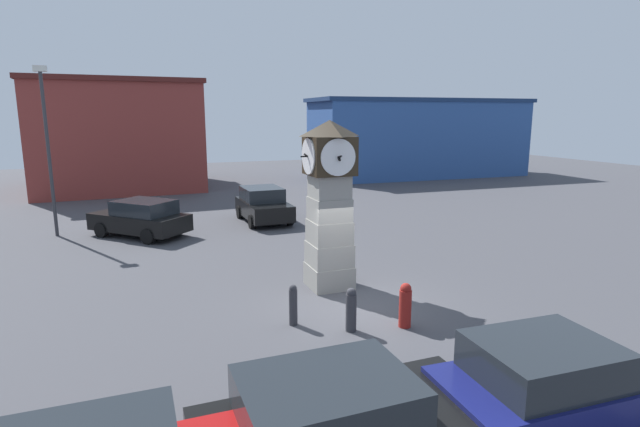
{
  "coord_description": "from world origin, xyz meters",
  "views": [
    {
      "loc": [
        -5.45,
        -11.67,
        5.1
      ],
      "look_at": [
        -0.06,
        2.67,
        2.06
      ],
      "focal_mm": 28.0,
      "sensor_mm": 36.0,
      "label": 1
    }
  ],
  "objects_px": {
    "clock_tower": "(329,202)",
    "bollard_far_row": "(405,305)",
    "car_far_lot": "(263,205)",
    "car_by_building": "(551,387)",
    "street_lamp_far_side": "(47,141)",
    "car_near_tower": "(342,424)",
    "car_silver_hatch": "(141,218)",
    "bollard_mid_row": "(351,309)",
    "bollard_near_tower": "(293,305)"
  },
  "relations": [
    {
      "from": "clock_tower",
      "to": "bollard_far_row",
      "type": "distance_m",
      "value": 3.98
    },
    {
      "from": "clock_tower",
      "to": "car_far_lot",
      "type": "distance_m",
      "value": 9.98
    },
    {
      "from": "car_by_building",
      "to": "clock_tower",
      "type": "bearing_deg",
      "value": 95.17
    },
    {
      "from": "car_far_lot",
      "to": "street_lamp_far_side",
      "type": "bearing_deg",
      "value": 178.39
    },
    {
      "from": "bollard_far_row",
      "to": "car_near_tower",
      "type": "distance_m",
      "value": 5.36
    },
    {
      "from": "car_silver_hatch",
      "to": "street_lamp_far_side",
      "type": "bearing_deg",
      "value": 158.13
    },
    {
      "from": "bollard_mid_row",
      "to": "car_silver_hatch",
      "type": "xyz_separation_m",
      "value": [
        -4.46,
        11.81,
        0.25
      ]
    },
    {
      "from": "clock_tower",
      "to": "car_far_lot",
      "type": "relative_size",
      "value": 1.24
    },
    {
      "from": "bollard_mid_row",
      "to": "car_silver_hatch",
      "type": "bearing_deg",
      "value": 110.69
    },
    {
      "from": "clock_tower",
      "to": "car_far_lot",
      "type": "xyz_separation_m",
      "value": [
        0.47,
        9.81,
        -1.75
      ]
    },
    {
      "from": "car_far_lot",
      "to": "street_lamp_far_side",
      "type": "xyz_separation_m",
      "value": [
        -9.01,
        0.25,
        3.2
      ]
    },
    {
      "from": "car_near_tower",
      "to": "car_silver_hatch",
      "type": "height_order",
      "value": "car_silver_hatch"
    },
    {
      "from": "bollard_near_tower",
      "to": "car_far_lot",
      "type": "relative_size",
      "value": 0.26
    },
    {
      "from": "bollard_near_tower",
      "to": "bollard_far_row",
      "type": "bearing_deg",
      "value": -23.15
    },
    {
      "from": "bollard_near_tower",
      "to": "bollard_mid_row",
      "type": "distance_m",
      "value": 1.44
    },
    {
      "from": "clock_tower",
      "to": "bollard_near_tower",
      "type": "xyz_separation_m",
      "value": [
        -1.86,
        -2.29,
        -2.05
      ]
    },
    {
      "from": "car_near_tower",
      "to": "car_by_building",
      "type": "height_order",
      "value": "car_by_building"
    },
    {
      "from": "bollard_near_tower",
      "to": "bollard_far_row",
      "type": "relative_size",
      "value": 0.93
    },
    {
      "from": "bollard_mid_row",
      "to": "car_near_tower",
      "type": "height_order",
      "value": "car_near_tower"
    },
    {
      "from": "bollard_mid_row",
      "to": "bollard_far_row",
      "type": "distance_m",
      "value": 1.35
    },
    {
      "from": "bollard_mid_row",
      "to": "street_lamp_far_side",
      "type": "xyz_separation_m",
      "value": [
        -7.87,
        13.18,
        3.48
      ]
    },
    {
      "from": "bollard_mid_row",
      "to": "car_silver_hatch",
      "type": "distance_m",
      "value": 12.63
    },
    {
      "from": "bollard_near_tower",
      "to": "car_near_tower",
      "type": "bearing_deg",
      "value": -100.03
    },
    {
      "from": "car_far_lot",
      "to": "street_lamp_far_side",
      "type": "distance_m",
      "value": 9.57
    },
    {
      "from": "bollard_near_tower",
      "to": "bollard_far_row",
      "type": "distance_m",
      "value": 2.73
    },
    {
      "from": "street_lamp_far_side",
      "to": "car_far_lot",
      "type": "bearing_deg",
      "value": -1.61
    },
    {
      "from": "bollard_near_tower",
      "to": "car_near_tower",
      "type": "xyz_separation_m",
      "value": [
        -0.92,
        -5.19,
        0.25
      ]
    },
    {
      "from": "bollard_near_tower",
      "to": "car_by_building",
      "type": "height_order",
      "value": "car_by_building"
    },
    {
      "from": "bollard_mid_row",
      "to": "car_far_lot",
      "type": "bearing_deg",
      "value": 84.96
    },
    {
      "from": "car_near_tower",
      "to": "street_lamp_far_side",
      "type": "xyz_separation_m",
      "value": [
        -5.77,
        17.54,
        3.25
      ]
    },
    {
      "from": "street_lamp_far_side",
      "to": "bollard_near_tower",
      "type": "bearing_deg",
      "value": -61.59
    },
    {
      "from": "clock_tower",
      "to": "car_by_building",
      "type": "xyz_separation_m",
      "value": [
        0.71,
        -7.83,
        -1.76
      ]
    },
    {
      "from": "bollard_mid_row",
      "to": "street_lamp_far_side",
      "type": "relative_size",
      "value": 0.15
    },
    {
      "from": "car_near_tower",
      "to": "car_far_lot",
      "type": "distance_m",
      "value": 17.59
    },
    {
      "from": "bollard_far_row",
      "to": "street_lamp_far_side",
      "type": "relative_size",
      "value": 0.16
    },
    {
      "from": "bollard_near_tower",
      "to": "bollard_far_row",
      "type": "height_order",
      "value": "bollard_far_row"
    },
    {
      "from": "clock_tower",
      "to": "car_by_building",
      "type": "relative_size",
      "value": 1.27
    },
    {
      "from": "car_by_building",
      "to": "car_far_lot",
      "type": "relative_size",
      "value": 0.97
    },
    {
      "from": "bollard_mid_row",
      "to": "bollard_near_tower",
      "type": "bearing_deg",
      "value": 145.22
    },
    {
      "from": "bollard_far_row",
      "to": "car_near_tower",
      "type": "xyz_separation_m",
      "value": [
        -3.43,
        -4.11,
        0.21
      ]
    },
    {
      "from": "bollard_near_tower",
      "to": "bollard_mid_row",
      "type": "xyz_separation_m",
      "value": [
        1.19,
        -0.82,
        0.02
      ]
    },
    {
      "from": "bollard_far_row",
      "to": "bollard_mid_row",
      "type": "bearing_deg",
      "value": 169.3
    },
    {
      "from": "car_by_building",
      "to": "street_lamp_far_side",
      "type": "bearing_deg",
      "value": 117.33
    },
    {
      "from": "bollard_far_row",
      "to": "street_lamp_far_side",
      "type": "bearing_deg",
      "value": 124.4
    },
    {
      "from": "clock_tower",
      "to": "bollard_mid_row",
      "type": "height_order",
      "value": "clock_tower"
    },
    {
      "from": "car_near_tower",
      "to": "bollard_near_tower",
      "type": "bearing_deg",
      "value": 79.97
    },
    {
      "from": "clock_tower",
      "to": "bollard_near_tower",
      "type": "relative_size",
      "value": 4.78
    },
    {
      "from": "car_by_building",
      "to": "car_silver_hatch",
      "type": "distance_m",
      "value": 17.53
    },
    {
      "from": "clock_tower",
      "to": "car_near_tower",
      "type": "xyz_separation_m",
      "value": [
        -2.78,
        -7.48,
        -1.8
      ]
    },
    {
      "from": "car_by_building",
      "to": "car_near_tower",
      "type": "bearing_deg",
      "value": 174.18
    }
  ]
}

